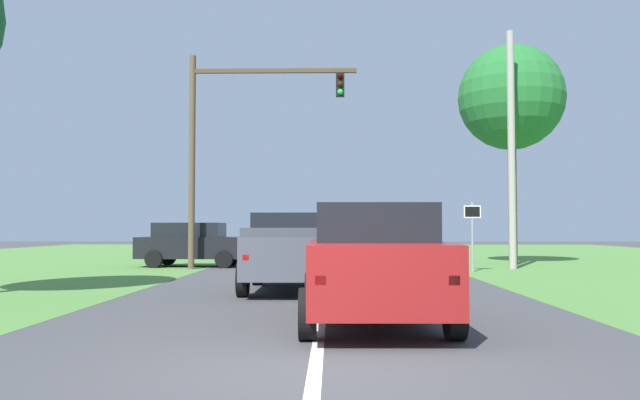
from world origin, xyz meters
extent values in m
plane|color=#424244|center=(0.00, 9.81, 0.00)|extent=(120.00, 120.00, 0.00)
cube|color=white|center=(0.00, -1.19, 0.00)|extent=(0.16, 37.62, 0.01)
cube|color=maroon|center=(0.84, 3.29, 0.84)|extent=(2.08, 4.79, 0.96)
cube|color=black|center=(0.84, 3.53, 1.62)|extent=(1.81, 2.98, 0.58)
cube|color=red|center=(0.04, 0.92, 0.89)|extent=(0.14, 0.06, 0.12)
cube|color=red|center=(1.70, 0.94, 0.89)|extent=(0.14, 0.06, 0.12)
cylinder|color=black|center=(-0.19, 4.75, 0.36)|extent=(0.25, 0.72, 0.72)
cylinder|color=black|center=(1.83, 4.78, 0.36)|extent=(0.25, 0.72, 0.72)
cylinder|color=black|center=(-0.15, 1.80, 0.36)|extent=(0.25, 0.72, 0.72)
cylinder|color=black|center=(1.87, 1.82, 0.36)|extent=(0.25, 0.72, 0.72)
cube|color=#4C515B|center=(-0.83, 8.98, 0.87)|extent=(2.02, 5.02, 0.95)
cube|color=black|center=(-0.83, 8.73, 1.62)|extent=(1.76, 1.92, 0.55)
cube|color=#41454E|center=(-0.82, 7.43, 1.45)|extent=(1.90, 1.92, 0.20)
cube|color=red|center=(-1.63, 6.50, 0.92)|extent=(0.14, 0.06, 0.12)
cube|color=red|center=(0.00, 6.52, 0.92)|extent=(0.14, 0.06, 0.12)
cylinder|color=black|center=(-1.84, 10.53, 0.40)|extent=(0.24, 0.80, 0.80)
cylinder|color=black|center=(0.14, 10.55, 0.40)|extent=(0.24, 0.80, 0.80)
cylinder|color=black|center=(-1.81, 7.42, 0.40)|extent=(0.24, 0.80, 0.80)
cylinder|color=black|center=(0.17, 7.44, 0.40)|extent=(0.24, 0.80, 0.80)
cylinder|color=brown|center=(-5.14, 17.41, 4.07)|extent=(0.24, 0.24, 8.15)
cube|color=#4C3D2B|center=(-2.00, 17.41, 7.55)|extent=(6.27, 0.16, 0.16)
cube|color=black|center=(0.50, 17.41, 7.00)|extent=(0.32, 0.28, 0.90)
sphere|color=black|center=(0.50, 17.26, 7.30)|extent=(0.22, 0.22, 0.22)
sphere|color=black|center=(0.50, 17.26, 7.00)|extent=(0.22, 0.22, 0.22)
sphere|color=#1ED83F|center=(0.50, 17.26, 6.70)|extent=(0.22, 0.22, 0.22)
cylinder|color=gray|center=(5.16, 16.00, 1.24)|extent=(0.08, 0.08, 2.48)
cube|color=white|center=(5.16, 15.97, 2.13)|extent=(0.60, 0.03, 0.44)
cube|color=black|center=(5.16, 15.96, 2.13)|extent=(0.52, 0.01, 0.36)
cylinder|color=#4C351E|center=(7.83, 20.48, 2.72)|extent=(0.36, 0.36, 5.44)
sphere|color=#236B2E|center=(7.83, 20.48, 7.12)|extent=(4.47, 4.47, 4.47)
cube|color=black|center=(-5.33, 18.97, 0.76)|extent=(4.50, 2.07, 0.85)
cube|color=black|center=(-5.55, 18.97, 1.47)|extent=(2.72, 1.78, 0.57)
cube|color=red|center=(-3.17, 18.10, 0.81)|extent=(0.06, 0.14, 0.12)
cube|color=red|center=(-3.11, 19.68, 0.81)|extent=(0.06, 0.14, 0.12)
cylinder|color=black|center=(-6.73, 18.06, 0.34)|extent=(0.69, 0.25, 0.68)
cylinder|color=black|center=(-6.67, 19.97, 0.34)|extent=(0.69, 0.25, 0.68)
cylinder|color=black|center=(-3.98, 17.96, 0.34)|extent=(0.69, 0.25, 0.68)
cylinder|color=black|center=(-3.92, 19.88, 0.34)|extent=(0.69, 0.25, 0.68)
cylinder|color=#9E998E|center=(7.02, 17.60, 4.54)|extent=(0.28, 0.28, 9.09)
camera|label=1|loc=(0.18, -7.22, 1.53)|focal=36.66mm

